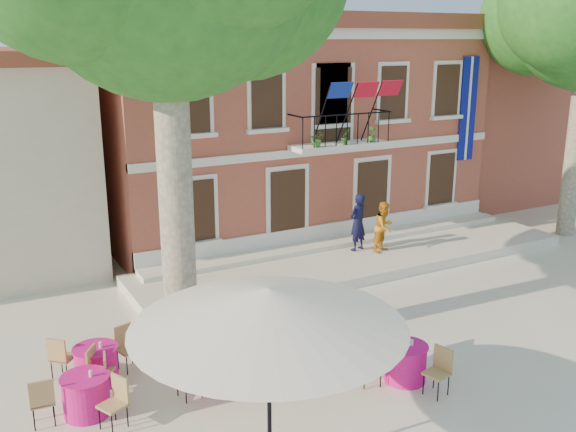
% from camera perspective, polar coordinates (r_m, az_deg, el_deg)
% --- Properties ---
extents(ground, '(90.00, 90.00, 0.00)m').
position_cam_1_polar(ground, '(15.58, 9.37, -10.17)').
color(ground, beige).
rests_on(ground, ground).
extents(main_building, '(13.50, 9.59, 7.50)m').
position_cam_1_polar(main_building, '(23.76, -1.28, 8.45)').
color(main_building, '#A64D3C').
rests_on(main_building, ground).
extents(neighbor_east, '(9.40, 9.40, 6.40)m').
position_cam_1_polar(neighbor_east, '(31.86, 17.60, 8.52)').
color(neighbor_east, '#A64D3C').
rests_on(neighbor_east, ground).
extents(terrace, '(14.00, 3.40, 0.30)m').
position_cam_1_polar(terrace, '(19.89, 6.21, -3.80)').
color(terrace, silver).
rests_on(terrace, ground).
extents(patio_umbrella, '(4.21, 4.21, 3.13)m').
position_cam_1_polar(patio_umbrella, '(9.65, -1.75, -8.17)').
color(patio_umbrella, black).
rests_on(patio_umbrella, ground).
extents(pedestrian_navy, '(0.76, 0.61, 1.80)m').
position_cam_1_polar(pedestrian_navy, '(19.98, 6.22, -0.55)').
color(pedestrian_navy, black).
rests_on(pedestrian_navy, terrace).
extents(pedestrian_orange, '(0.94, 0.84, 1.58)m').
position_cam_1_polar(pedestrian_orange, '(19.98, 8.55, -0.96)').
color(pedestrian_orange, orange).
rests_on(pedestrian_orange, terrace).
extents(cafe_table_0, '(1.69, 1.87, 0.95)m').
position_cam_1_polar(cafe_table_0, '(12.72, -17.51, -14.80)').
color(cafe_table_0, '#DA1492').
rests_on(cafe_table_0, ground).
extents(cafe_table_1, '(1.82, 1.80, 0.95)m').
position_cam_1_polar(cafe_table_1, '(13.45, 10.40, -12.54)').
color(cafe_table_1, '#DA1492').
rests_on(cafe_table_1, ground).
extents(cafe_table_3, '(1.82, 1.79, 0.95)m').
position_cam_1_polar(cafe_table_3, '(13.70, -16.67, -12.42)').
color(cafe_table_3, '#DA1492').
rests_on(cafe_table_3, ground).
extents(cafe_table_4, '(1.75, 1.85, 0.95)m').
position_cam_1_polar(cafe_table_4, '(13.14, -5.84, -13.05)').
color(cafe_table_4, '#DA1492').
rests_on(cafe_table_4, ground).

